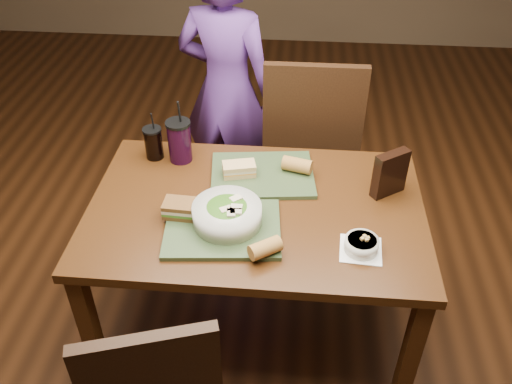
% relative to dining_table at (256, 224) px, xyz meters
% --- Properties ---
extents(ground, '(6.00, 6.00, 0.00)m').
position_rel_dining_table_xyz_m(ground, '(0.00, 0.00, -0.66)').
color(ground, '#381C0B').
rests_on(ground, ground).
extents(dining_table, '(1.30, 0.85, 0.75)m').
position_rel_dining_table_xyz_m(dining_table, '(0.00, 0.00, 0.00)').
color(dining_table, '#3F210C').
rests_on(dining_table, ground).
extents(chair_far, '(0.47, 0.47, 1.08)m').
position_rel_dining_table_xyz_m(chair_far, '(0.21, 0.70, -0.06)').
color(chair_far, black).
rests_on(chair_far, ground).
extents(diner, '(0.62, 0.49, 1.48)m').
position_rel_dining_table_xyz_m(diner, '(-0.24, 0.96, 0.08)').
color(diner, '#532B77').
rests_on(diner, ground).
extents(tray_near, '(0.45, 0.36, 0.02)m').
position_rel_dining_table_xyz_m(tray_near, '(-0.11, -0.15, 0.10)').
color(tray_near, '#314325').
rests_on(tray_near, dining_table).
extents(tray_far, '(0.45, 0.37, 0.02)m').
position_rel_dining_table_xyz_m(tray_far, '(0.01, 0.20, 0.10)').
color(tray_far, '#314325').
rests_on(tray_far, dining_table).
extents(salad_bowl, '(0.25, 0.25, 0.08)m').
position_rel_dining_table_xyz_m(salad_bowl, '(-0.10, -0.12, 0.15)').
color(salad_bowl, silver).
rests_on(salad_bowl, tray_near).
extents(soup_bowl, '(0.15, 0.15, 0.06)m').
position_rel_dining_table_xyz_m(soup_bowl, '(0.39, -0.21, 0.12)').
color(soup_bowl, white).
rests_on(soup_bowl, dining_table).
extents(sandwich_near, '(0.13, 0.09, 0.06)m').
position_rel_dining_table_xyz_m(sandwich_near, '(-0.27, -0.10, 0.14)').
color(sandwich_near, '#593819').
rests_on(sandwich_near, tray_near).
extents(sandwich_far, '(0.15, 0.10, 0.05)m').
position_rel_dining_table_xyz_m(sandwich_far, '(-0.09, 0.18, 0.13)').
color(sandwich_far, tan).
rests_on(sandwich_far, tray_far).
extents(baguette_near, '(0.13, 0.11, 0.06)m').
position_rel_dining_table_xyz_m(baguette_near, '(0.06, -0.28, 0.14)').
color(baguette_near, '#AD7533').
rests_on(baguette_near, tray_near).
extents(baguette_far, '(0.13, 0.09, 0.06)m').
position_rel_dining_table_xyz_m(baguette_far, '(0.15, 0.22, 0.14)').
color(baguette_far, '#AD7533').
rests_on(baguette_far, tray_far).
extents(cup_cola, '(0.08, 0.08, 0.22)m').
position_rel_dining_table_xyz_m(cup_cola, '(-0.47, 0.30, 0.16)').
color(cup_cola, black).
rests_on(cup_cola, dining_table).
extents(cup_berry, '(0.11, 0.11, 0.29)m').
position_rel_dining_table_xyz_m(cup_berry, '(-0.35, 0.29, 0.18)').
color(cup_berry, black).
rests_on(cup_berry, dining_table).
extents(chip_bag, '(0.14, 0.12, 0.19)m').
position_rel_dining_table_xyz_m(chip_bag, '(0.51, 0.13, 0.18)').
color(chip_bag, black).
rests_on(chip_bag, dining_table).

